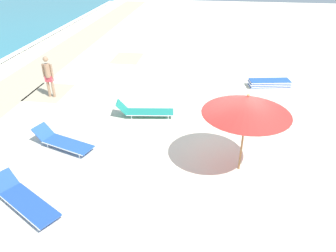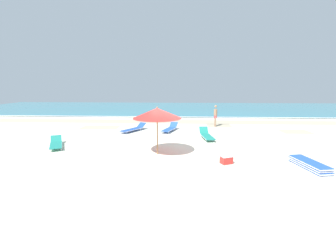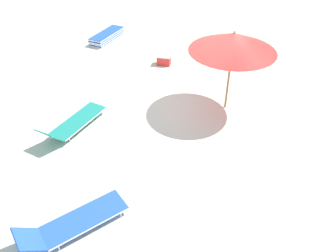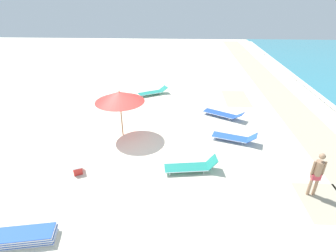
{
  "view_description": "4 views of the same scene",
  "coord_description": "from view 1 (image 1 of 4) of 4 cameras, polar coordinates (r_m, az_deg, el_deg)",
  "views": [
    {
      "loc": [
        -8.83,
        0.42,
        5.82
      ],
      "look_at": [
        0.03,
        1.69,
        0.74
      ],
      "focal_mm": 35.0,
      "sensor_mm": 36.0,
      "label": 1
    },
    {
      "loc": [
        0.19,
        -11.31,
        3.47
      ],
      "look_at": [
        -0.48,
        1.78,
        1.0
      ],
      "focal_mm": 24.0,
      "sensor_mm": 36.0,
      "label": 2
    },
    {
      "loc": [
        -4.29,
        7.14,
        5.55
      ],
      "look_at": [
        -0.65,
        2.08,
        0.79
      ],
      "focal_mm": 35.0,
      "sensor_mm": 36.0,
      "label": 3
    },
    {
      "loc": [
        10.67,
        2.34,
        6.62
      ],
      "look_at": [
        -0.03,
        1.82,
        1.0
      ],
      "focal_mm": 28.0,
      "sensor_mm": 36.0,
      "label": 4
    }
  ],
  "objects": [
    {
      "name": "sun_lounger_under_umbrella",
      "position": [
        12.4,
        -4.16,
        2.62
      ],
      "size": [
        0.87,
        2.19,
        0.6
      ],
      "rotation": [
        0.0,
        0.0,
        0.13
      ],
      "color": "#1E8475",
      "rests_on": "ground_plane"
    },
    {
      "name": "sun_lounger_near_water_left",
      "position": [
        11.04,
        -17.89,
        -2.56
      ],
      "size": [
        1.25,
        2.18,
        0.55
      ],
      "rotation": [
        0.0,
        0.0,
        -0.33
      ],
      "color": "blue",
      "rests_on": "ground_plane"
    },
    {
      "name": "sun_lounger_beside_umbrella",
      "position": [
        9.09,
        -23.8,
        -11.61
      ],
      "size": [
        1.7,
        2.31,
        0.5
      ],
      "rotation": [
        0.0,
        0.0,
        -0.53
      ],
      "color": "blue",
      "rests_on": "ground_plane"
    },
    {
      "name": "lounger_stack",
      "position": [
        15.71,
        17.24,
        7.1
      ],
      "size": [
        0.94,
        1.97,
        0.32
      ],
      "rotation": [
        0.0,
        0.0,
        0.18
      ],
      "color": "blue",
      "rests_on": "ground_plane"
    },
    {
      "name": "beachgoer_wading_adult",
      "position": [
        14.56,
        -20.13,
        8.42
      ],
      "size": [
        0.27,
        0.45,
        1.76
      ],
      "rotation": [
        0.0,
        0.0,
        1.57
      ],
      "color": "#A37A5B",
      "rests_on": "ground_plane"
    },
    {
      "name": "ground_plane",
      "position": [
        10.63,
        9.03,
        -4.58
      ],
      "size": [
        60.0,
        60.0,
        0.16
      ],
      "color": "beige"
    },
    {
      "name": "beach_umbrella",
      "position": [
        8.83,
        13.61,
        3.54
      ],
      "size": [
        2.38,
        2.38,
        2.39
      ],
      "color": "#9E7547",
      "rests_on": "ground_plane"
    },
    {
      "name": "cooler_box",
      "position": [
        12.64,
        17.1,
        1.7
      ],
      "size": [
        0.6,
        0.53,
        0.37
      ],
      "rotation": [
        0.0,
        0.0,
        3.56
      ],
      "color": "red",
      "rests_on": "ground_plane"
    }
  ]
}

